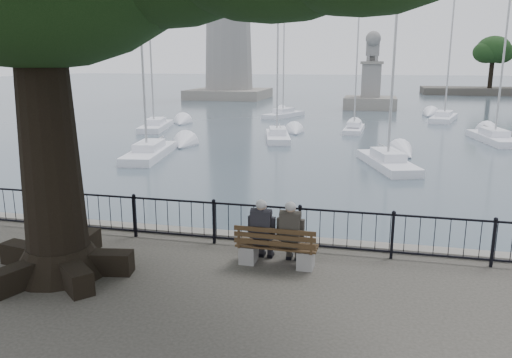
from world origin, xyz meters
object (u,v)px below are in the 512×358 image
(bench, at_px, (276,251))
(person_left, at_px, (263,233))
(lion_monument, at_px, (371,90))
(person_right, at_px, (291,236))

(bench, height_order, person_left, person_left)
(lion_monument, bearing_deg, bench, -91.59)
(bench, xyz_separation_m, person_right, (0.29, 0.09, 0.34))
(bench, xyz_separation_m, person_left, (-0.31, 0.10, 0.34))
(bench, distance_m, person_left, 0.47)
(lion_monument, bearing_deg, person_right, -91.25)
(person_left, xyz_separation_m, lion_monument, (1.66, 48.29, 0.46))
(person_right, bearing_deg, person_left, 178.64)
(bench, relative_size, lion_monument, 0.20)
(person_left, distance_m, lion_monument, 48.32)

